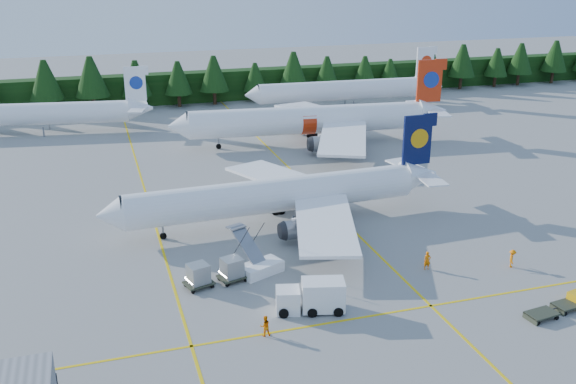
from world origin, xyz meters
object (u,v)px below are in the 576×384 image
object	(u,v)px
airliner_red	(303,121)
airstairs	(259,265)
airliner_navy	(268,197)
service_truck	(311,296)

from	to	relation	value
airliner_red	airstairs	size ratio (longest dim) A/B	7.12
airliner_navy	airstairs	bearing A→B (deg)	-111.85
airliner_navy	airstairs	size ratio (longest dim) A/B	6.18
airliner_navy	airliner_red	bearing A→B (deg)	63.15
service_truck	airstairs	bearing A→B (deg)	120.15
airliner_red	service_truck	size ratio (longest dim) A/B	7.31
airstairs	service_truck	bearing A→B (deg)	-96.87
airliner_navy	service_truck	world-z (taller)	airliner_navy
airliner_navy	airstairs	world-z (taller)	airliner_navy
airliner_red	airliner_navy	bearing A→B (deg)	-109.17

